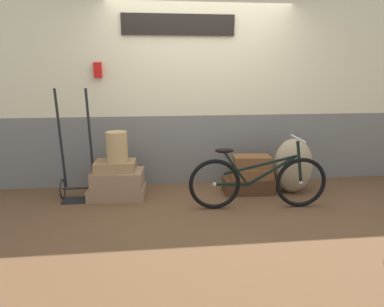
{
  "coord_description": "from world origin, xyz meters",
  "views": [
    {
      "loc": [
        -0.67,
        -4.06,
        1.61
      ],
      "look_at": [
        -0.19,
        0.14,
        0.59
      ],
      "focal_mm": 32.18,
      "sensor_mm": 36.0,
      "label": 1
    }
  ],
  "objects_px": {
    "suitcase_3": "(248,185)",
    "suitcase_5": "(252,162)",
    "suitcase_4": "(250,173)",
    "bicycle": "(258,181)",
    "suitcase_0": "(117,192)",
    "suitcase_2": "(115,166)",
    "suitcase_1": "(118,179)",
    "luggage_trolley": "(78,173)",
    "wicker_basket": "(117,147)",
    "burlap_sack": "(293,166)"
  },
  "relations": [
    {
      "from": "luggage_trolley",
      "to": "bicycle",
      "type": "bearing_deg",
      "value": -14.36
    },
    {
      "from": "suitcase_1",
      "to": "suitcase_2",
      "type": "distance_m",
      "value": 0.17
    },
    {
      "from": "suitcase_3",
      "to": "suitcase_5",
      "type": "relative_size",
      "value": 1.37
    },
    {
      "from": "wicker_basket",
      "to": "bicycle",
      "type": "height_order",
      "value": "wicker_basket"
    },
    {
      "from": "suitcase_3",
      "to": "luggage_trolley",
      "type": "relative_size",
      "value": 0.47
    },
    {
      "from": "suitcase_4",
      "to": "bicycle",
      "type": "bearing_deg",
      "value": -95.66
    },
    {
      "from": "suitcase_3",
      "to": "bicycle",
      "type": "height_order",
      "value": "bicycle"
    },
    {
      "from": "suitcase_4",
      "to": "suitcase_2",
      "type": "bearing_deg",
      "value": -179.66
    },
    {
      "from": "suitcase_4",
      "to": "burlap_sack",
      "type": "height_order",
      "value": "burlap_sack"
    },
    {
      "from": "suitcase_3",
      "to": "bicycle",
      "type": "relative_size",
      "value": 0.4
    },
    {
      "from": "suitcase_5",
      "to": "wicker_basket",
      "type": "xyz_separation_m",
      "value": [
        -1.76,
        -0.02,
        0.25
      ]
    },
    {
      "from": "suitcase_4",
      "to": "wicker_basket",
      "type": "bearing_deg",
      "value": -179.25
    },
    {
      "from": "suitcase_1",
      "to": "luggage_trolley",
      "type": "bearing_deg",
      "value": -179.16
    },
    {
      "from": "suitcase_1",
      "to": "suitcase_4",
      "type": "relative_size",
      "value": 1.18
    },
    {
      "from": "suitcase_3",
      "to": "burlap_sack",
      "type": "bearing_deg",
      "value": -1.56
    },
    {
      "from": "suitcase_1",
      "to": "wicker_basket",
      "type": "height_order",
      "value": "wicker_basket"
    },
    {
      "from": "wicker_basket",
      "to": "bicycle",
      "type": "relative_size",
      "value": 0.23
    },
    {
      "from": "suitcase_0",
      "to": "suitcase_4",
      "type": "xyz_separation_m",
      "value": [
        1.76,
        -0.02,
        0.21
      ]
    },
    {
      "from": "suitcase_1",
      "to": "burlap_sack",
      "type": "relative_size",
      "value": 0.87
    },
    {
      "from": "luggage_trolley",
      "to": "burlap_sack",
      "type": "xyz_separation_m",
      "value": [
        2.83,
        -0.06,
        0.02
      ]
    },
    {
      "from": "suitcase_0",
      "to": "bicycle",
      "type": "relative_size",
      "value": 0.43
    },
    {
      "from": "suitcase_1",
      "to": "suitcase_2",
      "type": "relative_size",
      "value": 1.26
    },
    {
      "from": "suitcase_2",
      "to": "suitcase_4",
      "type": "bearing_deg",
      "value": 1.87
    },
    {
      "from": "suitcase_2",
      "to": "suitcase_1",
      "type": "bearing_deg",
      "value": -25.62
    },
    {
      "from": "suitcase_0",
      "to": "suitcase_5",
      "type": "distance_m",
      "value": 1.82
    },
    {
      "from": "suitcase_0",
      "to": "suitcase_5",
      "type": "bearing_deg",
      "value": 5.46
    },
    {
      "from": "suitcase_1",
      "to": "suitcase_2",
      "type": "bearing_deg",
      "value": 156.76
    },
    {
      "from": "suitcase_1",
      "to": "suitcase_4",
      "type": "bearing_deg",
      "value": 4.66
    },
    {
      "from": "suitcase_0",
      "to": "suitcase_3",
      "type": "distance_m",
      "value": 1.74
    },
    {
      "from": "suitcase_5",
      "to": "suitcase_3",
      "type": "bearing_deg",
      "value": -164.09
    },
    {
      "from": "suitcase_5",
      "to": "luggage_trolley",
      "type": "height_order",
      "value": "luggage_trolley"
    },
    {
      "from": "suitcase_1",
      "to": "luggage_trolley",
      "type": "height_order",
      "value": "luggage_trolley"
    },
    {
      "from": "bicycle",
      "to": "suitcase_0",
      "type": "bearing_deg",
      "value": 162.79
    },
    {
      "from": "bicycle",
      "to": "suitcase_1",
      "type": "bearing_deg",
      "value": 162.76
    },
    {
      "from": "wicker_basket",
      "to": "bicycle",
      "type": "distance_m",
      "value": 1.79
    },
    {
      "from": "suitcase_5",
      "to": "burlap_sack",
      "type": "distance_m",
      "value": 0.56
    },
    {
      "from": "suitcase_1",
      "to": "suitcase_2",
      "type": "height_order",
      "value": "suitcase_2"
    },
    {
      "from": "suitcase_1",
      "to": "bicycle",
      "type": "relative_size",
      "value": 0.39
    },
    {
      "from": "suitcase_5",
      "to": "suitcase_1",
      "type": "bearing_deg",
      "value": -174.01
    },
    {
      "from": "suitcase_3",
      "to": "suitcase_2",
      "type": "bearing_deg",
      "value": -178.67
    },
    {
      "from": "suitcase_3",
      "to": "luggage_trolley",
      "type": "bearing_deg",
      "value": -179.27
    },
    {
      "from": "wicker_basket",
      "to": "suitcase_4",
      "type": "bearing_deg",
      "value": -0.41
    },
    {
      "from": "suitcase_3",
      "to": "suitcase_5",
      "type": "bearing_deg",
      "value": 11.91
    },
    {
      "from": "suitcase_0",
      "to": "suitcase_2",
      "type": "bearing_deg",
      "value": 138.12
    },
    {
      "from": "luggage_trolley",
      "to": "suitcase_4",
      "type": "bearing_deg",
      "value": -1.26
    },
    {
      "from": "suitcase_2",
      "to": "burlap_sack",
      "type": "bearing_deg",
      "value": 1.81
    },
    {
      "from": "suitcase_2",
      "to": "bicycle",
      "type": "xyz_separation_m",
      "value": [
        1.71,
        -0.54,
        -0.1
      ]
    },
    {
      "from": "suitcase_0",
      "to": "suitcase_4",
      "type": "bearing_deg",
      "value": 4.53
    },
    {
      "from": "suitcase_3",
      "to": "suitcase_5",
      "type": "xyz_separation_m",
      "value": [
        0.04,
        0.01,
        0.32
      ]
    },
    {
      "from": "wicker_basket",
      "to": "suitcase_0",
      "type": "bearing_deg",
      "value": 171.35
    }
  ]
}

